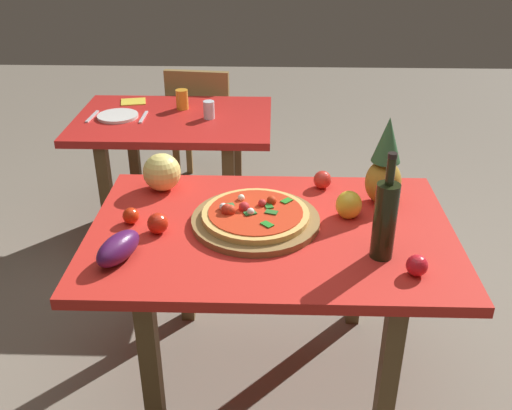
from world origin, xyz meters
The scene contains 21 objects.
ground_plane centered at (0.00, 0.00, 0.00)m, with size 10.00×10.00×0.00m, color gray.
display_table centered at (0.00, 0.00, 0.65)m, with size 1.32×0.88×0.73m.
background_table centered at (-0.54, 1.18, 0.62)m, with size 1.06×0.74×0.73m.
dining_chair centered at (-0.46, 1.77, 0.48)m, with size 0.44×0.44×0.85m.
pizza_board centered at (-0.06, 0.03, 0.74)m, with size 0.47×0.47×0.03m, color olive.
pizza centered at (-0.06, 0.03, 0.77)m, with size 0.39×0.39×0.06m.
wine_bottle centered at (0.37, -0.17, 0.87)m, with size 0.08×0.08×0.37m.
pineapple_left centered at (0.43, 0.22, 0.89)m, with size 0.14×0.14×0.35m.
melon centered at (-0.44, 0.30, 0.81)m, with size 0.15×0.15×0.15m, color #EDDD73.
bell_pepper centered at (0.29, 0.10, 0.78)m, with size 0.10×0.10×0.11m, color yellow.
eggplant centered at (-0.50, -0.22, 0.78)m, with size 0.20×0.09×0.09m, color #47164A.
tomato_near_board centered at (0.21, 0.34, 0.77)m, with size 0.07×0.07×0.07m, color red.
tomato_at_corner centered at (0.46, -0.28, 0.77)m, with size 0.07×0.07×0.07m, color red.
tomato_beside_pepper centered at (-0.51, 0.02, 0.76)m, with size 0.06×0.06×0.06m, color red.
tomato_by_bottle centered at (-0.40, -0.04, 0.77)m, with size 0.08×0.08×0.08m, color red.
drinking_glass_juice centered at (-0.51, 1.31, 0.79)m, with size 0.07×0.07×0.11m, color orange.
drinking_glass_water centered at (-0.34, 1.16, 0.78)m, with size 0.06×0.06×0.10m, color silver.
dinner_plate centered at (-0.84, 1.16, 0.74)m, with size 0.22×0.22×0.02m, color white.
fork_utensil centered at (-0.98, 1.16, 0.73)m, with size 0.02×0.18×0.01m, color silver.
knife_utensil centered at (-0.70, 1.16, 0.73)m, with size 0.02×0.18×0.01m, color silver.
napkin_folded centered at (-0.81, 1.42, 0.73)m, with size 0.14×0.12×0.01m, color yellow.
Camera 1 is at (0.00, -1.81, 1.80)m, focal length 40.79 mm.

